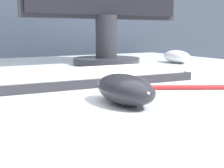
% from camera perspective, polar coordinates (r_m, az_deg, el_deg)
% --- Properties ---
extents(computer_mouse_near, '(0.06, 0.12, 0.04)m').
position_cam_1_polar(computer_mouse_near, '(0.43, 2.32, -0.97)').
color(computer_mouse_near, '#232328').
rests_on(computer_mouse_near, desk).
extents(keyboard, '(0.45, 0.16, 0.02)m').
position_cam_1_polar(keyboard, '(0.62, -5.92, 1.29)').
color(keyboard, '#28282D').
rests_on(keyboard, desk).
extents(computer_mouse_far, '(0.07, 0.13, 0.04)m').
position_cam_1_polar(computer_mouse_far, '(1.02, 11.73, 4.94)').
color(computer_mouse_far, white).
rests_on(computer_mouse_far, desk).
extents(pen, '(0.14, 0.08, 0.01)m').
position_cam_1_polar(pen, '(0.56, 13.32, -0.59)').
color(pen, red).
rests_on(pen, desk).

